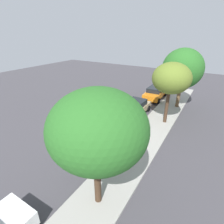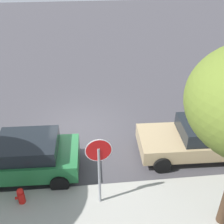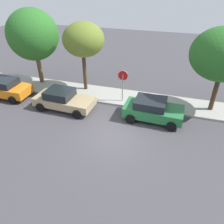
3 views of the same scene
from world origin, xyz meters
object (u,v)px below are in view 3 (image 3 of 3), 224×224
parked_car_green (153,109)px  street_tree_mid_block (223,55)px  parked_car_tan (63,99)px  fire_hydrant (154,104)px  stop_sign (123,81)px  parked_car_orange (2,87)px  street_tree_near_corner (33,35)px  street_tree_far (83,40)px

parked_car_green → street_tree_mid_block: (3.77, 2.35, 3.35)m
parked_car_tan → fire_hydrant: size_ratio=6.10×
stop_sign → parked_car_orange: bearing=-169.1°
parked_car_tan → street_tree_near_corner: bearing=140.4°
parked_car_tan → street_tree_near_corner: street_tree_near_corner is taller
parked_car_green → fire_hydrant: parked_car_green is taller
fire_hydrant → parked_car_green: bearing=-87.3°
street_tree_near_corner → street_tree_far: street_tree_near_corner is taller
street_tree_near_corner → fire_hydrant: street_tree_near_corner is taller
stop_sign → street_tree_mid_block: 6.74m
stop_sign → street_tree_far: bearing=161.1°
parked_car_orange → street_tree_mid_block: street_tree_mid_block is taller
parked_car_green → street_tree_near_corner: bearing=164.6°
parked_car_tan → street_tree_mid_block: street_tree_mid_block is taller
parked_car_green → street_tree_mid_block: bearing=32.0°
stop_sign → street_tree_near_corner: bearing=171.5°
parked_car_green → fire_hydrant: size_ratio=5.51×
parked_car_tan → parked_car_green: bearing=3.8°
parked_car_green → stop_sign: bearing=146.4°
parked_car_green → parked_car_tan: 6.42m
stop_sign → parked_car_green: 3.19m
stop_sign → fire_hydrant: size_ratio=3.60×
street_tree_far → fire_hydrant: street_tree_far is taller
parked_car_tan → parked_car_orange: (-5.56, 0.27, 0.05)m
parked_car_orange → fire_hydrant: (11.89, 1.61, -0.41)m
street_tree_mid_block → parked_car_green: bearing=-148.0°
parked_car_orange → street_tree_near_corner: bearing=61.9°
stop_sign → parked_car_orange: size_ratio=0.56×
street_tree_mid_block → fire_hydrant: bearing=-166.9°
fire_hydrant → street_tree_far: bearing=166.7°
parked_car_orange → street_tree_near_corner: 4.88m
parked_car_orange → street_tree_far: street_tree_far is taller
street_tree_far → parked_car_tan: bearing=-97.7°
street_tree_mid_block → fire_hydrant: (-3.84, -0.89, -3.75)m
parked_car_orange → street_tree_near_corner: (1.61, 3.00, 3.49)m
parked_car_orange → fire_hydrant: parked_car_orange is taller
parked_car_orange → fire_hydrant: 12.01m
stop_sign → street_tree_near_corner: (-7.84, 1.18, 2.49)m
parked_car_green → street_tree_far: street_tree_far is taller
stop_sign → parked_car_tan: bearing=-151.7°
street_tree_near_corner → parked_car_orange: bearing=-118.1°
parked_car_tan → street_tree_far: 4.80m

